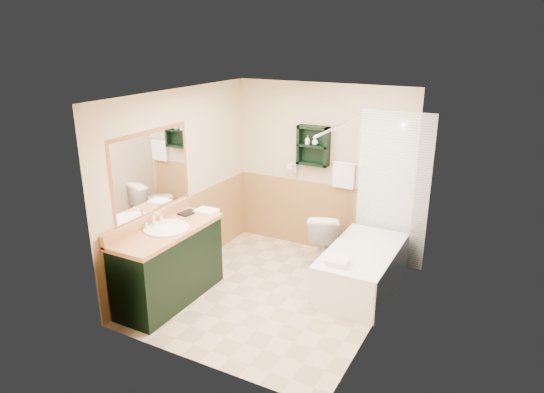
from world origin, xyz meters
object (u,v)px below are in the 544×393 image
(bathtub, at_px, (362,269))
(soap_bottle_b, at_px, (315,142))
(wall_shelf, at_px, (313,146))
(hair_dryer, at_px, (294,167))
(vanity, at_px, (169,265))
(soap_bottle_a, at_px, (308,142))
(vanity_book, at_px, (182,204))
(toilet, at_px, (324,238))

(bathtub, distance_m, soap_bottle_b, 1.84)
(wall_shelf, bearing_deg, hair_dryer, 175.24)
(bathtub, height_order, soap_bottle_b, soap_bottle_b)
(vanity, xyz_separation_m, soap_bottle_a, (0.81, 2.08, 1.14))
(vanity_book, bearing_deg, soap_bottle_b, 63.35)
(wall_shelf, height_order, vanity, wall_shelf)
(hair_dryer, distance_m, vanity_book, 1.78)
(vanity, height_order, bathtub, vanity)
(vanity, bearing_deg, vanity_book, 107.80)
(wall_shelf, xyz_separation_m, vanity_book, (-1.06, -1.58, -0.53))
(bathtub, bearing_deg, wall_shelf, 143.26)
(vanity, bearing_deg, toilet, 55.16)
(wall_shelf, relative_size, hair_dryer, 2.29)
(wall_shelf, xyz_separation_m, soap_bottle_a, (-0.08, -0.01, 0.04))
(vanity_book, bearing_deg, toilet, 50.05)
(wall_shelf, xyz_separation_m, vanity, (-0.89, -2.09, -1.10))
(soap_bottle_b, bearing_deg, vanity_book, -124.73)
(wall_shelf, height_order, toilet, wall_shelf)
(hair_dryer, bearing_deg, soap_bottle_a, -7.83)
(hair_dryer, xyz_separation_m, soap_bottle_a, (0.22, -0.03, 0.39))
(vanity, xyz_separation_m, bathtub, (1.92, 1.32, -0.19))
(bathtub, height_order, vanity_book, vanity_book)
(vanity_book, bearing_deg, soap_bottle_a, 66.18)
(bathtub, distance_m, soap_bottle_a, 1.89)
(wall_shelf, distance_m, bathtub, 1.81)
(vanity_book, relative_size, soap_bottle_b, 1.99)
(hair_dryer, distance_m, bathtub, 1.81)
(toilet, bearing_deg, vanity, 37.56)
(soap_bottle_a, bearing_deg, toilet, -36.80)
(vanity, bearing_deg, wall_shelf, 66.82)
(vanity, height_order, soap_bottle_b, soap_bottle_b)
(soap_bottle_a, bearing_deg, hair_dryer, 172.17)
(toilet, bearing_deg, bathtub, 129.41)
(vanity_book, xyz_separation_m, soap_bottle_b, (1.09, 1.57, 0.59))
(hair_dryer, height_order, soap_bottle_a, soap_bottle_a)
(soap_bottle_b, bearing_deg, soap_bottle_a, 180.00)
(bathtub, bearing_deg, hair_dryer, 149.19)
(hair_dryer, bearing_deg, vanity, -105.71)
(wall_shelf, height_order, soap_bottle_b, wall_shelf)
(wall_shelf, xyz_separation_m, hair_dryer, (-0.30, 0.02, -0.35))
(vanity, relative_size, soap_bottle_b, 13.23)
(wall_shelf, xyz_separation_m, bathtub, (1.03, -0.77, -1.29))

